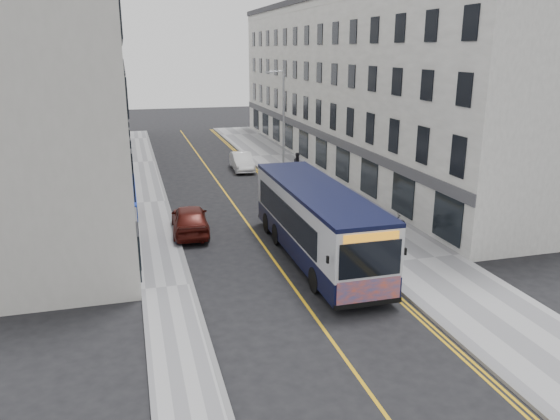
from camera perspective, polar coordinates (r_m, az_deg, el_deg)
ground at (r=24.58m, az=-0.23°, el=-5.82°), size 140.00×140.00×0.00m
pavement_east at (r=37.25m, az=4.16°, el=2.02°), size 4.50×64.00×0.12m
pavement_west at (r=35.19m, az=-13.37°, el=0.75°), size 2.00×64.00×0.12m
kerb_east at (r=36.57m, az=0.84°, el=1.80°), size 0.18×64.00×0.13m
kerb_west at (r=35.23m, az=-11.75°, el=0.88°), size 0.18×64.00×0.13m
road_centre_line at (r=35.70m, az=-5.33°, el=1.26°), size 0.12×64.00×0.01m
road_dbl_yellow_inner at (r=36.46m, az=0.16°, el=1.66°), size 0.10×64.00×0.01m
road_dbl_yellow_outer at (r=36.52m, az=0.46°, el=1.68°), size 0.10×64.00×0.01m
terrace_east at (r=46.45m, az=6.78°, el=12.87°), size 6.00×46.00×13.00m
terrace_west at (r=43.13m, az=-19.94°, el=11.76°), size 6.00×46.00×13.00m
streetlamp at (r=37.67m, az=0.25°, el=8.93°), size 1.32×0.18×8.00m
city_bus at (r=24.83m, az=3.79°, el=-1.07°), size 2.72×11.65×3.39m
bicycle at (r=29.16m, az=11.36°, el=-1.30°), size 1.88×1.00×0.94m
pedestrian_near at (r=35.98m, az=3.33°, el=2.89°), size 0.66×0.54×1.55m
pedestrian_far at (r=41.08m, az=1.89°, el=4.78°), size 0.95×0.78×1.78m
car_white at (r=43.77m, az=-4.00°, el=5.07°), size 1.66×4.32×1.41m
car_maroon at (r=28.88m, az=-9.40°, el=-0.96°), size 2.11×4.69×1.57m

